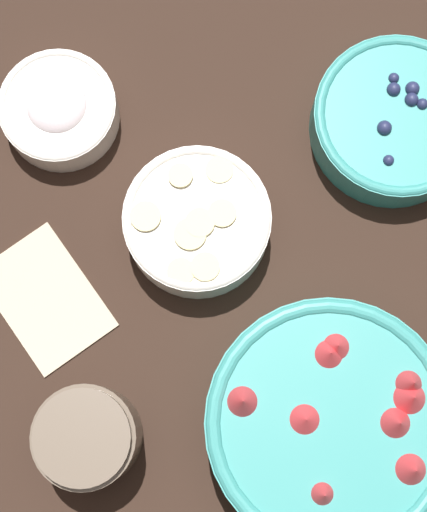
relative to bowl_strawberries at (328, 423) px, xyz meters
The scene contains 7 objects.
ground_plane 0.18m from the bowl_strawberries, 165.80° to the right, with size 4.00×4.00×0.00m, color black.
bowl_strawberries is the anchor object (origin of this frame).
bowl_blueberries 0.31m from the bowl_strawberries, 154.26° to the left, with size 0.17×0.17×0.06m.
bowl_bananas 0.23m from the bowl_strawberries, 158.89° to the right, with size 0.15×0.15×0.06m.
bowl_cream 0.41m from the bowl_strawberries, 151.07° to the right, with size 0.12×0.12×0.05m.
jar_chocolate 0.22m from the bowl_strawberries, 98.00° to the right, with size 0.10×0.10×0.09m.
napkin 0.31m from the bowl_strawberries, 125.12° to the right, with size 0.16×0.14×0.01m.
Camera 1 is at (0.13, -0.06, 0.86)m, focal length 60.00 mm.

